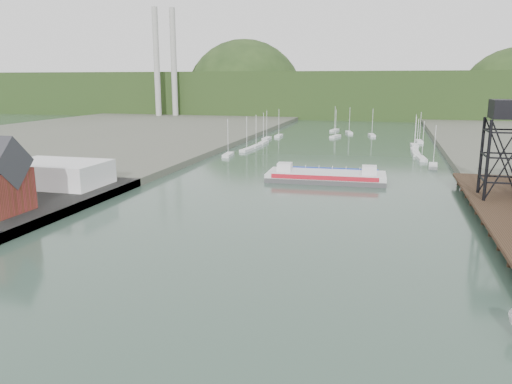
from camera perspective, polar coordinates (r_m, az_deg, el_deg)
The scene contains 7 objects.
ground at distance 40.58m, azimuth -12.46°, elevation -19.11°, with size 600.00×600.00×0.00m, color #294034.
white_shed at distance 102.16m, azimuth -21.74°, elevation 1.99°, with size 18.00×12.00×4.50m, color silver.
lift_tower at distance 90.38m, azimuth 26.93°, elevation 7.80°, with size 6.50×6.50×16.00m.
marina_sailboats at distance 170.89m, azimuth 9.36°, elevation 5.49°, with size 57.71×92.65×0.90m.
smokestacks at distance 290.20m, azimuth -10.33°, elevation 14.20°, with size 11.20×8.20×60.00m.
distant_hills at distance 332.51m, azimuth 11.64°, elevation 10.54°, with size 500.00×120.00×80.00m.
chain_ferry at distance 108.24m, azimuth 8.00°, elevation 1.81°, with size 25.45×11.20×3.61m.
Camera 1 is at (16.70, -30.33, 21.16)m, focal length 35.00 mm.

